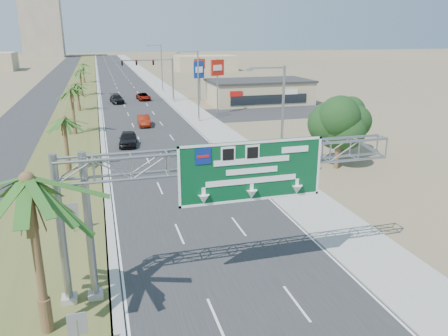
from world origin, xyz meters
TOP-DOWN VIEW (x-y plane):
  - road at (0.00, 110.00)m, footprint 12.00×300.00m
  - sidewalk_right at (8.50, 110.00)m, footprint 4.00×300.00m
  - median_grass at (-10.00, 110.00)m, footprint 7.00×300.00m
  - opposing_road at (-17.00, 110.00)m, footprint 8.00×300.00m
  - sign_gantry at (-1.06, 9.93)m, footprint 16.75×1.24m
  - palm_near at (-9.20, 8.00)m, footprint 5.70×5.70m
  - palm_row_b at (-9.50, 32.00)m, footprint 3.99×3.99m
  - palm_row_c at (-9.50, 48.00)m, footprint 3.99×3.99m
  - palm_row_d at (-9.50, 66.00)m, footprint 3.99×3.99m
  - palm_row_e at (-9.50, 85.00)m, footprint 3.99×3.99m
  - palm_row_f at (-9.50, 110.00)m, footprint 3.99×3.99m
  - streetlight_near at (7.30, 22.00)m, footprint 3.27×0.44m
  - streetlight_mid at (7.30, 52.00)m, footprint 3.27×0.44m
  - streetlight_far at (7.30, 88.00)m, footprint 3.27×0.44m
  - signal_mast at (5.17, 71.97)m, footprint 10.28×0.71m
  - store_building at (22.00, 66.00)m, footprint 18.00×10.00m
  - oak_near at (15.00, 26.00)m, footprint 4.50×4.50m
  - oak_far at (18.00, 30.00)m, footprint 3.50×3.50m
  - median_signback_a at (-7.80, 6.00)m, footprint 0.75×0.08m
  - median_signback_b at (-8.50, 18.00)m, footprint 0.75×0.08m
  - tower_distant at (-32.00, 250.00)m, footprint 20.00×16.00m
  - building_distant_right at (30.00, 140.00)m, footprint 20.00×12.00m
  - car_left_lane at (-3.47, 40.38)m, footprint 2.43×4.95m
  - car_mid_lane at (-0.51, 51.16)m, footprint 1.65×4.55m
  - car_right_lane at (2.00, 75.75)m, footprint 2.56×4.92m
  - car_far at (-3.11, 73.28)m, footprint 2.68×5.42m
  - pole_sign_red_near at (11.63, 56.80)m, footprint 2.31×1.26m
  - pole_sign_blue at (11.39, 68.60)m, footprint 2.01×0.82m
  - pole_sign_red_far at (12.31, 72.00)m, footprint 2.21×0.79m

SIDE VIEW (x-z plane):
  - road at x=0.00m, z-range 0.00..0.02m
  - opposing_road at x=-17.00m, z-range 0.00..0.02m
  - sidewalk_right at x=8.50m, z-range 0.00..0.10m
  - median_grass at x=-10.00m, z-range 0.00..0.12m
  - car_right_lane at x=2.00m, z-range 0.00..1.33m
  - car_mid_lane at x=-0.51m, z-range 0.00..1.49m
  - car_far at x=-3.11m, z-range 0.00..1.51m
  - car_left_lane at x=-3.47m, z-range 0.00..1.62m
  - median_signback_a at x=-7.80m, z-range 0.41..2.49m
  - median_signback_b at x=-8.50m, z-range 0.41..2.49m
  - store_building at x=22.00m, z-range 0.00..4.00m
  - building_distant_right at x=30.00m, z-range 0.00..5.00m
  - oak_far at x=18.00m, z-range 1.02..6.62m
  - palm_row_d at x=-9.50m, z-range 1.69..7.14m
  - oak_near at x=15.00m, z-range 1.13..7.93m
  - streetlight_near at x=7.30m, z-range -0.31..9.69m
  - streetlight_mid at x=7.30m, z-range -0.31..9.69m
  - streetlight_far at x=7.30m, z-range -0.31..9.69m
  - palm_row_f at x=-9.50m, z-range 1.83..7.58m
  - signal_mast at x=5.17m, z-range 0.85..8.85m
  - palm_row_b at x=-9.50m, z-range 1.93..7.87m
  - palm_row_e at x=-9.50m, z-range 2.02..8.16m
  - palm_row_c at x=-9.50m, z-range 2.29..9.04m
  - pole_sign_blue at x=11.39m, z-range 1.88..9.66m
  - sign_gantry at x=-1.06m, z-range 2.31..9.81m
  - pole_sign_red_far at x=12.31m, z-range 2.29..10.28m
  - pole_sign_red_near at x=11.63m, z-range 2.46..11.13m
  - palm_near at x=-9.20m, z-range 2.76..11.11m
  - tower_distant at x=-32.00m, z-range 0.00..35.00m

